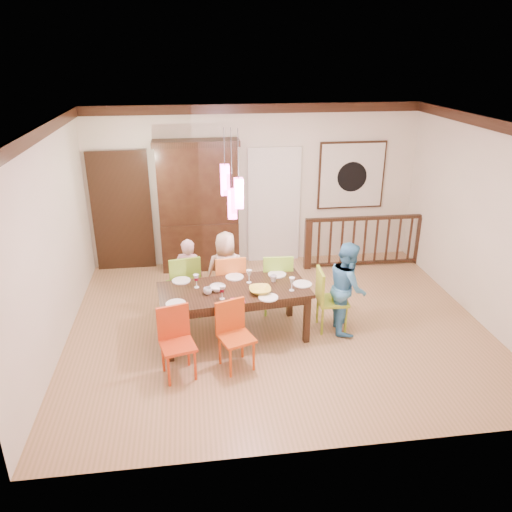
{
  "coord_description": "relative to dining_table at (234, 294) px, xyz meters",
  "views": [
    {
      "loc": [
        -1.17,
        -6.3,
        3.78
      ],
      "look_at": [
        -0.3,
        0.12,
        1.07
      ],
      "focal_mm": 35.0,
      "sensor_mm": 36.0,
      "label": 1
    }
  ],
  "objects": [
    {
      "name": "chair_near_mid",
      "position": [
        -0.04,
        -0.74,
        -0.16
      ],
      "size": [
        0.51,
        0.51,
        0.88
      ],
      "rotation": [
        0.0,
        0.0,
        0.35
      ],
      "color": "#C74712",
      "rests_on": "floor"
    },
    {
      "name": "panel_door",
      "position": [
        -1.75,
        2.67,
        0.39
      ],
      "size": [
        1.04,
        0.07,
        2.24
      ],
      "primitive_type": "cube",
      "color": "black",
      "rests_on": "wall_back"
    },
    {
      "name": "pendant_cluster",
      "position": [
        0.0,
        -0.0,
        1.44
      ],
      "size": [
        0.27,
        0.21,
        1.14
      ],
      "color": "#EA4698",
      "rests_on": "ceiling"
    },
    {
      "name": "cup_right",
      "position": [
        0.57,
        0.15,
        0.13
      ],
      "size": [
        0.11,
        0.11,
        0.1
      ],
      "primitive_type": "imported",
      "rotation": [
        0.0,
        0.0,
        0.09
      ],
      "color": "silver",
      "rests_on": "dining_table"
    },
    {
      "name": "plate_far_mid",
      "position": [
        0.04,
        0.35,
        0.09
      ],
      "size": [
        0.26,
        0.26,
        0.01
      ],
      "primitive_type": "cylinder",
      "color": "white",
      "rests_on": "dining_table"
    },
    {
      "name": "chair_end_right",
      "position": [
        1.41,
        0.03,
        -0.13
      ],
      "size": [
        0.44,
        0.44,
        0.93
      ],
      "rotation": [
        0.0,
        0.0,
        1.52
      ],
      "color": "#96AF26",
      "rests_on": "floor"
    },
    {
      "name": "small_bowl",
      "position": [
        -0.22,
        -0.03,
        0.12
      ],
      "size": [
        0.26,
        0.26,
        0.07
      ],
      "primitive_type": "imported",
      "rotation": [
        0.0,
        0.0,
        -0.27
      ],
      "color": "white",
      "rests_on": "dining_table"
    },
    {
      "name": "napkin",
      "position": [
        0.02,
        -0.37,
        0.09
      ],
      "size": [
        0.18,
        0.14,
        0.01
      ],
      "primitive_type": "cube",
      "color": "#D83359",
      "rests_on": "dining_table"
    },
    {
      "name": "plate_far_left",
      "position": [
        -0.71,
        0.33,
        0.09
      ],
      "size": [
        0.26,
        0.26,
        0.01
      ],
      "primitive_type": "cylinder",
      "color": "white",
      "rests_on": "dining_table"
    },
    {
      "name": "ceiling",
      "position": [
        0.65,
        0.22,
        2.24
      ],
      "size": [
        6.0,
        6.0,
        0.0
      ],
      "primitive_type": "plane",
      "rotation": [
        3.14,
        0.0,
        0.0
      ],
      "color": "white",
      "rests_on": "wall_back"
    },
    {
      "name": "serving_bowl",
      "position": [
        0.34,
        -0.17,
        0.12
      ],
      "size": [
        0.3,
        0.3,
        0.07
      ],
      "primitive_type": "imported",
      "rotation": [
        0.0,
        0.0,
        -0.02
      ],
      "color": "yellow",
      "rests_on": "dining_table"
    },
    {
      "name": "wine_glass_b",
      "position": [
        0.23,
        0.16,
        0.18
      ],
      "size": [
        0.08,
        0.08,
        0.19
      ],
      "primitive_type": null,
      "color": "silver",
      "rests_on": "dining_table"
    },
    {
      "name": "chair_far_right",
      "position": [
        0.71,
        0.67,
        -0.1
      ],
      "size": [
        0.47,
        0.47,
        0.98
      ],
      "rotation": [
        0.0,
        0.0,
        3.08
      ],
      "color": "#89C837",
      "rests_on": "floor"
    },
    {
      "name": "china_hutch",
      "position": [
        -0.39,
        2.51,
        0.51
      ],
      "size": [
        1.48,
        0.46,
        2.34
      ],
      "color": "black",
      "rests_on": "floor"
    },
    {
      "name": "chair_far_mid",
      "position": [
        -0.01,
        0.7,
        -0.1
      ],
      "size": [
        0.48,
        0.48,
        0.98
      ],
      "rotation": [
        0.0,
        0.0,
        3.21
      ],
      "color": "orange",
      "rests_on": "floor"
    },
    {
      "name": "wine_glass_d",
      "position": [
        0.77,
        -0.16,
        0.18
      ],
      "size": [
        0.08,
        0.08,
        0.19
      ],
      "primitive_type": null,
      "color": "silver",
      "rests_on": "dining_table"
    },
    {
      "name": "wine_glass_a",
      "position": [
        -0.5,
        0.1,
        0.18
      ],
      "size": [
        0.08,
        0.08,
        0.19
      ],
      "primitive_type": null,
      "color": "#590C19",
      "rests_on": "dining_table"
    },
    {
      "name": "wall_back",
      "position": [
        0.65,
        2.72,
        0.79
      ],
      "size": [
        6.0,
        0.0,
        6.0
      ],
      "primitive_type": "plane",
      "rotation": [
        1.57,
        0.0,
        0.0
      ],
      "color": "beige",
      "rests_on": "floor"
    },
    {
      "name": "chair_near_left",
      "position": [
        -0.77,
        -0.83,
        -0.15
      ],
      "size": [
        0.49,
        0.49,
        0.89
      ],
      "rotation": [
        0.0,
        0.0,
        0.25
      ],
      "color": "red",
      "rests_on": "floor"
    },
    {
      "name": "cup_left",
      "position": [
        -0.36,
        -0.12,
        0.13
      ],
      "size": [
        0.15,
        0.15,
        0.09
      ],
      "primitive_type": "imported",
      "rotation": [
        0.0,
        0.0,
        0.4
      ],
      "color": "silver",
      "rests_on": "dining_table"
    },
    {
      "name": "wall_left",
      "position": [
        -2.35,
        0.22,
        0.79
      ],
      "size": [
        0.0,
        5.0,
        5.0
      ],
      "primitive_type": "plane",
      "rotation": [
        1.57,
        0.0,
        1.57
      ],
      "color": "beige",
      "rests_on": "floor"
    },
    {
      "name": "person_far_left",
      "position": [
        -0.61,
        0.84,
        -0.07
      ],
      "size": [
        0.48,
        0.37,
        1.18
      ],
      "primitive_type": "imported",
      "rotation": [
        0.0,
        0.0,
        2.92
      ],
      "color": "#EFB6C5",
      "rests_on": "floor"
    },
    {
      "name": "crown_molding",
      "position": [
        0.65,
        0.22,
        2.16
      ],
      "size": [
        6.0,
        5.0,
        0.16
      ],
      "primitive_type": null,
      "color": "black",
      "rests_on": "wall_back"
    },
    {
      "name": "wall_right",
      "position": [
        3.65,
        0.22,
        0.79
      ],
      "size": [
        0.0,
        5.0,
        5.0
      ],
      "primitive_type": "plane",
      "rotation": [
        1.57,
        0.0,
        -1.57
      ],
      "color": "beige",
      "rests_on": "floor"
    },
    {
      "name": "plate_far_right",
      "position": [
        0.66,
        0.35,
        0.09
      ],
      "size": [
        0.26,
        0.26,
        0.01
      ],
      "primitive_type": "cylinder",
      "color": "white",
      "rests_on": "dining_table"
    },
    {
      "name": "plate_near_left",
      "position": [
        -0.78,
        -0.35,
        0.09
      ],
      "size": [
        0.26,
        0.26,
        0.01
      ],
      "primitive_type": "cylinder",
      "color": "white",
      "rests_on": "dining_table"
    },
    {
      "name": "white_doorway",
      "position": [
        1.0,
        2.68,
        0.39
      ],
      "size": [
        0.97,
        0.05,
        2.22
      ],
      "primitive_type": "cube",
      "color": "silver",
      "rests_on": "wall_back"
    },
    {
      "name": "wine_glass_c",
      "position": [
        -0.18,
        -0.29,
        0.18
      ],
      "size": [
        0.08,
        0.08,
        0.19
      ],
      "primitive_type": null,
      "color": "#590C19",
      "rests_on": "dining_table"
    },
    {
      "name": "chair_far_left",
      "position": [
        -0.69,
        0.73,
        -0.09
      ],
      "size": [
        0.54,
        0.54,
        1.01
      ],
      "rotation": [
        0.0,
        0.0,
        3.34
      ],
      "color": "#76AA2C",
      "rests_on": "floor"
    },
    {
      "name": "person_end_right",
      "position": [
        1.61,
        0.0,
        0.0
      ],
      "size": [
        0.57,
        0.7,
        1.33
      ],
      "primitive_type": "imported",
      "rotation": [
        0.0,
        0.0,
        1.46
      ],
      "color": "#458EC2",
      "rests_on": "floor"
    },
    {
      "name": "plate_near_mid",
      "position": [
        0.42,
        -0.34,
        0.09
      ],
      "size": [
        0.26,
        0.26,
        0.01
      ],
      "primitive_type": "cylinder",
      "color": "white",
      "rests_on": "dining_table"
    },
    {
      "name": "balustrade",
      "position": [
        2.63,
        2.17,
        -0.16
      ],
      "size": [
        2.26,
        0.12,
        0.96
      ],
      "rotation": [
        0.0,
        0.0,
        -0.02
      ],
      "color": "black",
      "rests_on": "floor"
    },
    {
      "name": "dining_table",
      "position": [
        0.0,
        0.0,
        0.0
      ],
      "size": [
        2.12,
        1.14,
        0.75
      ],
      "rotation": [
        0.0,
        0.0,
        0.11
      ],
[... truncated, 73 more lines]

